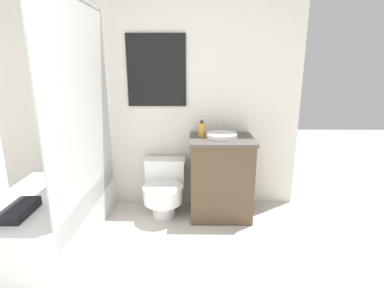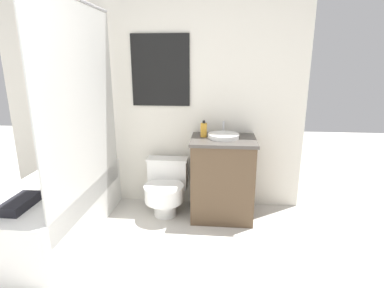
{
  "view_description": "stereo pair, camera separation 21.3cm",
  "coord_description": "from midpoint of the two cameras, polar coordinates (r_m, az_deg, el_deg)",
  "views": [
    {
      "loc": [
        0.49,
        -0.75,
        1.5
      ],
      "look_at": [
        0.47,
        1.85,
        0.79
      ],
      "focal_mm": 28.0,
      "sensor_mm": 36.0,
      "label": 1
    },
    {
      "loc": [
        0.71,
        -0.74,
        1.5
      ],
      "look_at": [
        0.47,
        1.85,
        0.79
      ],
      "focal_mm": 28.0,
      "sensor_mm": 36.0,
      "label": 2
    }
  ],
  "objects": [
    {
      "name": "toilet",
      "position": [
        3.07,
        -7.36,
        -8.32
      ],
      "size": [
        0.42,
        0.52,
        0.55
      ],
      "color": "white",
      "rests_on": "ground_plane"
    },
    {
      "name": "shower_area",
      "position": [
        2.92,
        -26.65,
        -11.05
      ],
      "size": [
        0.69,
        1.47,
        1.98
      ],
      "color": "white",
      "rests_on": "ground_plane"
    },
    {
      "name": "wall_back",
      "position": [
        3.14,
        -10.61,
        10.49
      ],
      "size": [
        3.14,
        0.07,
        2.5
      ],
      "color": "silver",
      "rests_on": "ground_plane"
    },
    {
      "name": "sink",
      "position": [
        2.89,
        3.58,
        1.66
      ],
      "size": [
        0.3,
        0.34,
        0.13
      ],
      "color": "white",
      "rests_on": "vanity"
    },
    {
      "name": "vanity",
      "position": [
        2.99,
        3.46,
        -6.3
      ],
      "size": [
        0.62,
        0.51,
        0.8
      ],
      "color": "brown",
      "rests_on": "ground_plane"
    },
    {
      "name": "soap_bottle",
      "position": [
        2.9,
        -0.23,
        2.76
      ],
      "size": [
        0.06,
        0.06,
        0.16
      ],
      "color": "gold",
      "rests_on": "vanity"
    }
  ]
}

